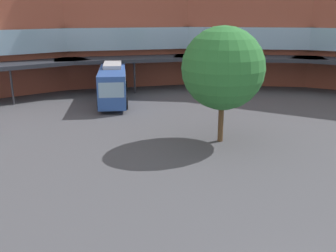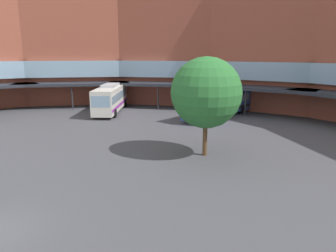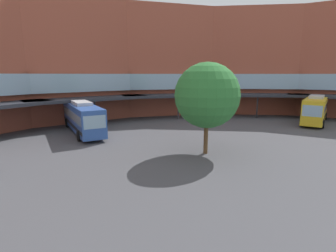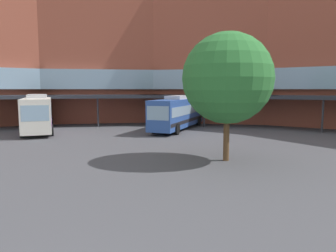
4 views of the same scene
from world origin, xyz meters
The scene contains 3 objects.
station_building centered at (0.00, 28.80, 8.32)m, with size 83.77×36.30×17.49m.
bus_2 centered at (-2.59, 30.20, 1.86)m, with size 4.11×12.51×3.67m.
plaza_tree centered at (3.01, 15.46, 5.01)m, with size 5.47×5.47×7.76m.
Camera 1 is at (-6.67, -7.85, 8.62)m, focal length 40.92 mm.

